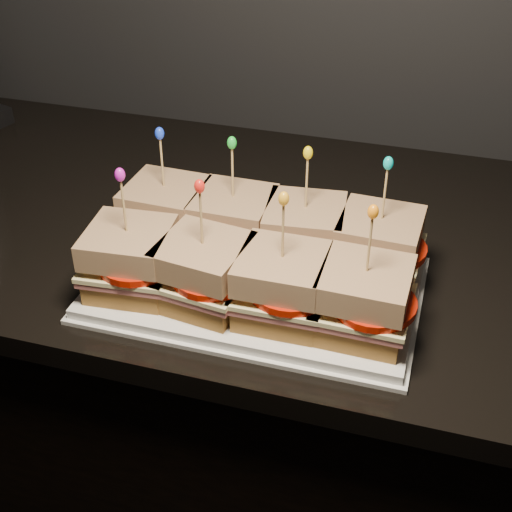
# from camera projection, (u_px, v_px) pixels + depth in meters

# --- Properties ---
(cabinet) EXTENTS (2.59, 0.62, 0.87)m
(cabinet) POSITION_uv_depth(u_px,v_px,m) (154.00, 416.00, 1.37)
(cabinet) COLOR black
(cabinet) RESTS_ON ground
(granite_slab) EXTENTS (2.63, 0.66, 0.03)m
(granite_slab) POSITION_uv_depth(u_px,v_px,m) (131.00, 213.00, 1.11)
(granite_slab) COLOR black
(granite_slab) RESTS_ON cabinet
(platter) EXTENTS (0.40, 0.25, 0.02)m
(platter) POSITION_uv_depth(u_px,v_px,m) (256.00, 286.00, 0.91)
(platter) COLOR white
(platter) RESTS_ON granite_slab
(platter_rim) EXTENTS (0.41, 0.26, 0.01)m
(platter_rim) POSITION_uv_depth(u_px,v_px,m) (256.00, 289.00, 0.91)
(platter_rim) COLOR white
(platter_rim) RESTS_ON granite_slab
(sandwich_0_bread_bot) EXTENTS (0.10, 0.10, 0.03)m
(sandwich_0_bread_bot) POSITION_uv_depth(u_px,v_px,m) (168.00, 231.00, 0.98)
(sandwich_0_bread_bot) COLOR brown
(sandwich_0_bread_bot) RESTS_ON platter
(sandwich_0_ham) EXTENTS (0.11, 0.11, 0.01)m
(sandwich_0_ham) POSITION_uv_depth(u_px,v_px,m) (167.00, 220.00, 0.97)
(sandwich_0_ham) COLOR #B85558
(sandwich_0_ham) RESTS_ON sandwich_0_bread_bot
(sandwich_0_cheese) EXTENTS (0.11, 0.11, 0.01)m
(sandwich_0_cheese) POSITION_uv_depth(u_px,v_px,m) (166.00, 215.00, 0.96)
(sandwich_0_cheese) COLOR #F9EDA3
(sandwich_0_cheese) RESTS_ON sandwich_0_ham
(sandwich_0_tomato) EXTENTS (0.10, 0.10, 0.01)m
(sandwich_0_tomato) POSITION_uv_depth(u_px,v_px,m) (173.00, 214.00, 0.95)
(sandwich_0_tomato) COLOR red
(sandwich_0_tomato) RESTS_ON sandwich_0_cheese
(sandwich_0_bread_top) EXTENTS (0.10, 0.10, 0.03)m
(sandwich_0_bread_top) POSITION_uv_depth(u_px,v_px,m) (165.00, 197.00, 0.95)
(sandwich_0_bread_top) COLOR brown
(sandwich_0_bread_top) RESTS_ON sandwich_0_tomato
(sandwich_0_pick) EXTENTS (0.00, 0.00, 0.09)m
(sandwich_0_pick) POSITION_uv_depth(u_px,v_px,m) (162.00, 165.00, 0.92)
(sandwich_0_pick) COLOR tan
(sandwich_0_pick) RESTS_ON sandwich_0_bread_top
(sandwich_0_frill) EXTENTS (0.01, 0.01, 0.02)m
(sandwich_0_frill) POSITION_uv_depth(u_px,v_px,m) (160.00, 133.00, 0.89)
(sandwich_0_frill) COLOR blue
(sandwich_0_frill) RESTS_ON sandwich_0_pick
(sandwich_1_bread_bot) EXTENTS (0.10, 0.10, 0.03)m
(sandwich_1_bread_bot) POSITION_uv_depth(u_px,v_px,m) (234.00, 242.00, 0.95)
(sandwich_1_bread_bot) COLOR brown
(sandwich_1_bread_bot) RESTS_ON platter
(sandwich_1_ham) EXTENTS (0.11, 0.10, 0.01)m
(sandwich_1_ham) POSITION_uv_depth(u_px,v_px,m) (234.00, 231.00, 0.94)
(sandwich_1_ham) COLOR #B85558
(sandwich_1_ham) RESTS_ON sandwich_1_bread_bot
(sandwich_1_cheese) EXTENTS (0.11, 0.10, 0.01)m
(sandwich_1_cheese) POSITION_uv_depth(u_px,v_px,m) (234.00, 226.00, 0.94)
(sandwich_1_cheese) COLOR #F9EDA3
(sandwich_1_cheese) RESTS_ON sandwich_1_ham
(sandwich_1_tomato) EXTENTS (0.10, 0.10, 0.01)m
(sandwich_1_tomato) POSITION_uv_depth(u_px,v_px,m) (241.00, 225.00, 0.93)
(sandwich_1_tomato) COLOR red
(sandwich_1_tomato) RESTS_ON sandwich_1_cheese
(sandwich_1_bread_top) EXTENTS (0.10, 0.10, 0.03)m
(sandwich_1_bread_top) POSITION_uv_depth(u_px,v_px,m) (233.00, 207.00, 0.92)
(sandwich_1_bread_top) COLOR brown
(sandwich_1_bread_top) RESTS_ON sandwich_1_tomato
(sandwich_1_pick) EXTENTS (0.00, 0.00, 0.09)m
(sandwich_1_pick) POSITION_uv_depth(u_px,v_px,m) (233.00, 175.00, 0.90)
(sandwich_1_pick) COLOR tan
(sandwich_1_pick) RESTS_ON sandwich_1_bread_top
(sandwich_1_frill) EXTENTS (0.01, 0.01, 0.02)m
(sandwich_1_frill) POSITION_uv_depth(u_px,v_px,m) (232.00, 143.00, 0.87)
(sandwich_1_frill) COLOR green
(sandwich_1_frill) RESTS_ON sandwich_1_pick
(sandwich_2_bread_bot) EXTENTS (0.11, 0.11, 0.03)m
(sandwich_2_bread_bot) POSITION_uv_depth(u_px,v_px,m) (303.00, 253.00, 0.93)
(sandwich_2_bread_bot) COLOR brown
(sandwich_2_bread_bot) RESTS_ON platter
(sandwich_2_ham) EXTENTS (0.12, 0.11, 0.01)m
(sandwich_2_ham) POSITION_uv_depth(u_px,v_px,m) (304.00, 242.00, 0.92)
(sandwich_2_ham) COLOR #B85558
(sandwich_2_ham) RESTS_ON sandwich_2_bread_bot
(sandwich_2_cheese) EXTENTS (0.12, 0.12, 0.01)m
(sandwich_2_cheese) POSITION_uv_depth(u_px,v_px,m) (304.00, 237.00, 0.92)
(sandwich_2_cheese) COLOR #F9EDA3
(sandwich_2_cheese) RESTS_ON sandwich_2_ham
(sandwich_2_tomato) EXTENTS (0.10, 0.10, 0.01)m
(sandwich_2_tomato) POSITION_uv_depth(u_px,v_px,m) (312.00, 236.00, 0.91)
(sandwich_2_tomato) COLOR red
(sandwich_2_tomato) RESTS_ON sandwich_2_cheese
(sandwich_2_bread_top) EXTENTS (0.11, 0.11, 0.03)m
(sandwich_2_bread_top) POSITION_uv_depth(u_px,v_px,m) (305.00, 218.00, 0.90)
(sandwich_2_bread_top) COLOR brown
(sandwich_2_bread_top) RESTS_ON sandwich_2_tomato
(sandwich_2_pick) EXTENTS (0.00, 0.00, 0.09)m
(sandwich_2_pick) POSITION_uv_depth(u_px,v_px,m) (306.00, 186.00, 0.87)
(sandwich_2_pick) COLOR tan
(sandwich_2_pick) RESTS_ON sandwich_2_bread_top
(sandwich_2_frill) EXTENTS (0.01, 0.01, 0.02)m
(sandwich_2_frill) POSITION_uv_depth(u_px,v_px,m) (308.00, 153.00, 0.85)
(sandwich_2_frill) COLOR yellow
(sandwich_2_frill) RESTS_ON sandwich_2_pick
(sandwich_3_bread_bot) EXTENTS (0.10, 0.10, 0.03)m
(sandwich_3_bread_bot) POSITION_uv_depth(u_px,v_px,m) (376.00, 265.00, 0.91)
(sandwich_3_bread_bot) COLOR brown
(sandwich_3_bread_bot) RESTS_ON platter
(sandwich_3_ham) EXTENTS (0.11, 0.11, 0.01)m
(sandwich_3_ham) POSITION_uv_depth(u_px,v_px,m) (378.00, 254.00, 0.90)
(sandwich_3_ham) COLOR #B85558
(sandwich_3_ham) RESTS_ON sandwich_3_bread_bot
(sandwich_3_cheese) EXTENTS (0.11, 0.11, 0.01)m
(sandwich_3_cheese) POSITION_uv_depth(u_px,v_px,m) (378.00, 249.00, 0.90)
(sandwich_3_cheese) COLOR #F9EDA3
(sandwich_3_cheese) RESTS_ON sandwich_3_ham
(sandwich_3_tomato) EXTENTS (0.10, 0.10, 0.01)m
(sandwich_3_tomato) POSITION_uv_depth(u_px,v_px,m) (388.00, 248.00, 0.88)
(sandwich_3_tomato) COLOR red
(sandwich_3_tomato) RESTS_ON sandwich_3_cheese
(sandwich_3_bread_top) EXTENTS (0.10, 0.10, 0.03)m
(sandwich_3_bread_top) POSITION_uv_depth(u_px,v_px,m) (380.00, 230.00, 0.88)
(sandwich_3_bread_top) COLOR brown
(sandwich_3_bread_top) RESTS_ON sandwich_3_tomato
(sandwich_3_pick) EXTENTS (0.00, 0.00, 0.09)m
(sandwich_3_pick) POSITION_uv_depth(u_px,v_px,m) (384.00, 197.00, 0.85)
(sandwich_3_pick) COLOR tan
(sandwich_3_pick) RESTS_ON sandwich_3_bread_top
(sandwich_3_frill) EXTENTS (0.01, 0.01, 0.02)m
(sandwich_3_frill) POSITION_uv_depth(u_px,v_px,m) (388.00, 163.00, 0.83)
(sandwich_3_frill) COLOR #07B3AC
(sandwich_3_frill) RESTS_ON sandwich_3_pick
(sandwich_4_bread_bot) EXTENTS (0.10, 0.10, 0.03)m
(sandwich_4_bread_bot) POSITION_uv_depth(u_px,v_px,m) (133.00, 278.00, 0.89)
(sandwich_4_bread_bot) COLOR brown
(sandwich_4_bread_bot) RESTS_ON platter
(sandwich_4_ham) EXTENTS (0.11, 0.11, 0.01)m
(sandwich_4_ham) POSITION_uv_depth(u_px,v_px,m) (131.00, 267.00, 0.88)
(sandwich_4_ham) COLOR #B85558
(sandwich_4_ham) RESTS_ON sandwich_4_bread_bot
(sandwich_4_cheese) EXTENTS (0.12, 0.11, 0.01)m
(sandwich_4_cheese) POSITION_uv_depth(u_px,v_px,m) (131.00, 262.00, 0.87)
(sandwich_4_cheese) COLOR #F9EDA3
(sandwich_4_cheese) RESTS_ON sandwich_4_ham
(sandwich_4_tomato) EXTENTS (0.10, 0.10, 0.01)m
(sandwich_4_tomato) POSITION_uv_depth(u_px,v_px,m) (137.00, 261.00, 0.86)
(sandwich_4_tomato) COLOR red
(sandwich_4_tomato) RESTS_ON sandwich_4_cheese
(sandwich_4_bread_top) EXTENTS (0.11, 0.11, 0.03)m
(sandwich_4_bread_top) POSITION_uv_depth(u_px,v_px,m) (128.00, 242.00, 0.86)
(sandwich_4_bread_top) COLOR brown
(sandwich_4_bread_top) RESTS_ON sandwich_4_tomato
(sandwich_4_pick) EXTENTS (0.00, 0.00, 0.09)m
(sandwich_4_pick) POSITION_uv_depth(u_px,v_px,m) (124.00, 209.00, 0.83)
(sandwich_4_pick) COLOR tan
(sandwich_4_pick) RESTS_ON sandwich_4_bread_top
(sandwich_4_frill) EXTENTS (0.01, 0.01, 0.02)m
(sandwich_4_frill) POSITION_uv_depth(u_px,v_px,m) (120.00, 175.00, 0.80)
(sandwich_4_frill) COLOR #C419B6
(sandwich_4_frill) RESTS_ON sandwich_4_pick
(sandwich_5_bread_bot) EXTENTS (0.11, 0.11, 0.03)m
(sandwich_5_bread_bot) POSITION_uv_depth(u_px,v_px,m) (205.00, 291.00, 0.86)
(sandwich_5_bread_bot) COLOR brown
(sandwich_5_bread_bot) RESTS_ON platter
(sandwich_5_ham) EXTENTS (0.12, 0.12, 0.01)m
(sandwich_5_ham) POSITION_uv_depth(u_px,v_px,m) (204.00, 280.00, 0.85)
(sandwich_5_ham) COLOR #B85558
(sandwich_5_ham) RESTS_ON sandwich_5_bread_bot
(sandwich_5_cheese) EXTENTS (0.12, 0.12, 0.01)m
(sandwich_5_cheese) POSITION_uv_depth(u_px,v_px,m) (204.00, 275.00, 0.85)
(sandwich_5_cheese) COLOR #F9EDA3
(sandwich_5_cheese) RESTS_ON sandwich_5_ham
(sandwich_5_tomato) EXTENTS (0.10, 0.10, 0.01)m
(sandwich_5_tomato) POSITION_uv_depth(u_px,v_px,m) (212.00, 274.00, 0.84)
(sandwich_5_tomato) COLOR red
(sandwich_5_tomato) RESTS_ON sandwich_5_cheese
(sandwich_5_bread_top) EXTENTS (0.11, 0.11, 0.03)m
(sandwich_5_bread_top) POSITION_uv_depth(u_px,v_px,m) (203.00, 255.00, 0.83)
(sandwich_5_bread_top) COLOR brown
(sandwich_5_bread_top) RESTS_ON sandwich_5_tomato
(sandwich_5_pick) EXTENTS (0.00, 0.00, 0.09)m
(sandwich_5_pick) POSITION_uv_depth(u_px,v_px,m) (201.00, 221.00, 0.81)
(sandwich_5_pick) COLOR tan
(sandwich_5_pick) RESTS_ON sandwich_5_bread_top
(sandwich_5_frill) EXTENTS (0.01, 0.01, 0.02)m
(sandwich_5_frill) POSITION_uv_depth(u_px,v_px,m) (199.00, 186.00, 0.78)
(sandwich_5_frill) COLOR red
(sandwich_5_frill) RESTS_ON sandwich_5_pick
(sandwich_6_bread_bot) EXTENTS (0.10, 0.10, 0.03)m
(sandwich_6_bread_bot) POSITION_uv_depth(u_px,v_px,m) (281.00, 305.00, 0.84)
(sandwich_6_bread_bot) COLOR brown
(sandwich_6_bread_bot) RESTS_ON platter
(sandwich_6_ham) EXTENTS (0.11, 0.10, 0.01)m
(sandwich_6_ham) POSITION_uv_depth(u_px,v_px,m) (281.00, 294.00, 0.83)
(sandwich_6_ham) COLOR #B85558
(sandwich_6_ham) RESTS_ON sandwich_6_bread_bot
(sandwich_6_cheese) EXTENTS (0.11, 0.11, 0.01)m
(sandwich_6_cheese) POSITION_uv_depth(u_px,v_px,m) (281.00, 289.00, 0.83)
(sandwich_6_cheese) COLOR #F9EDA3
(sandwich_6_cheese) RESTS_ON sandwich_6_ham
(sandwich_6_tomato) EXTENTS (0.10, 0.10, 0.01)m
(sandwich_6_tomato) POSITION_uv_depth(u_px,v_px,m) (290.00, 288.00, 0.82)
(sandwich_6_tomato) COLOR red
(sandwich_6_tomato) RESTS_ON sandwich_6_cheese
(sandwich_6_bread_top) EXTENTS (0.10, 0.10, 0.03)m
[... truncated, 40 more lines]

